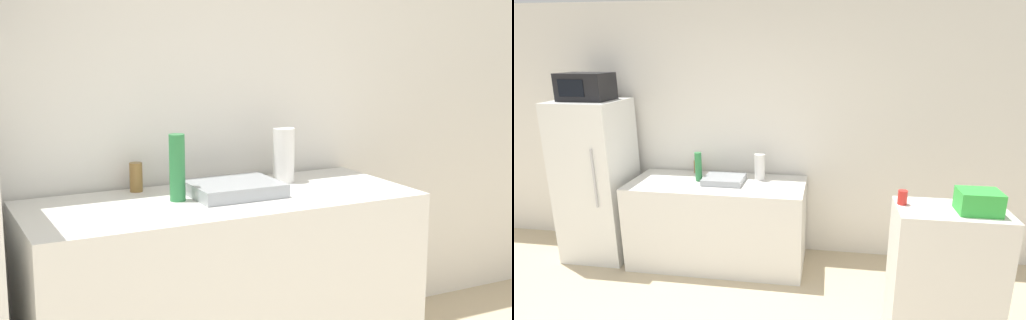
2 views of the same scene
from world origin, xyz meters
TOP-DOWN VIEW (x-y plane):
  - wall_back at (0.00, 2.68)m, footprint 8.00×0.06m
  - counter at (0.10, 2.27)m, footprint 1.74×0.71m
  - sink_basin at (0.17, 2.29)m, footprint 0.39×0.32m
  - bottle_tall at (-0.10, 2.30)m, footprint 0.07×0.07m
  - bottle_short at (-0.20, 2.56)m, footprint 0.06×0.06m
  - paper_towel_roll at (0.50, 2.44)m, footprint 0.10×0.10m

SIDE VIEW (x-z plane):
  - counter at x=0.10m, z-range 0.00..0.86m
  - sink_basin at x=0.17m, z-range 0.86..0.92m
  - bottle_short at x=-0.20m, z-range 0.86..0.99m
  - paper_towel_roll at x=0.50m, z-range 0.86..1.12m
  - bottle_tall at x=-0.10m, z-range 0.86..1.15m
  - wall_back at x=0.00m, z-range 0.00..2.60m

